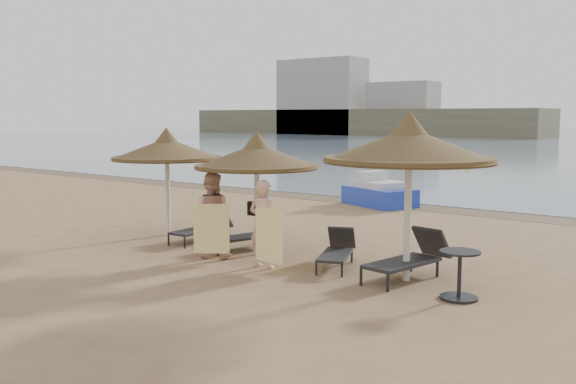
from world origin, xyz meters
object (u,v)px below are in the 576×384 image
at_px(lounger_far_right, 411,257).
at_px(person_left, 211,208).
at_px(lounger_far_left, 204,227).
at_px(palapa_right, 409,146).
at_px(lounger_near_right, 337,250).
at_px(palapa_left, 167,149).
at_px(pedal_boat, 379,193).
at_px(palapa_center, 257,157).
at_px(lounger_near_left, 248,234).
at_px(person_right, 263,217).
at_px(side_table, 459,277).

distance_m(lounger_far_right, person_left, 4.40).
bearing_deg(lounger_far_left, palapa_right, -6.54).
xyz_separation_m(palapa_right, lounger_far_right, (-0.02, 0.21, -2.10)).
height_order(lounger_near_right, lounger_far_right, lounger_far_right).
distance_m(palapa_left, lounger_far_right, 7.20).
relative_size(person_left, pedal_boat, 0.76).
xyz_separation_m(lounger_far_left, person_left, (1.47, -1.25, 0.73)).
relative_size(palapa_center, lounger_near_left, 1.51).
xyz_separation_m(lounger_near_left, person_right, (1.47, -1.19, 0.69)).
bearing_deg(side_table, palapa_center, 173.03).
relative_size(palapa_right, lounger_near_right, 1.84).
bearing_deg(side_table, palapa_left, 173.19).
bearing_deg(person_right, lounger_near_right, -140.92).
distance_m(palapa_right, person_right, 3.23).
relative_size(side_table, person_right, 0.40).
relative_size(palapa_center, person_right, 1.32).
distance_m(palapa_center, pedal_boat, 8.86).
distance_m(lounger_far_right, side_table, 1.51).
distance_m(palapa_right, lounger_near_left, 4.75).
bearing_deg(person_left, palapa_center, -151.30).
distance_m(lounger_far_right, person_right, 3.01).
distance_m(palapa_right, lounger_far_left, 6.12).
relative_size(lounger_far_left, lounger_near_right, 1.03).
relative_size(palapa_right, side_table, 3.86).
distance_m(palapa_left, palapa_right, 7.01).
xyz_separation_m(palapa_right, person_right, (-2.76, -0.85, -1.46)).
distance_m(palapa_center, person_left, 1.50).
bearing_deg(lounger_near_right, lounger_near_left, 153.50).
relative_size(palapa_right, person_left, 1.47).
xyz_separation_m(lounger_far_left, lounger_near_right, (4.05, -0.23, -0.02)).
height_order(palapa_center, pedal_boat, palapa_center).
height_order(palapa_right, lounger_near_right, palapa_right).
relative_size(lounger_near_right, person_right, 0.83).
xyz_separation_m(lounger_far_right, person_left, (-4.23, -1.04, 0.67)).
bearing_deg(person_left, lounger_far_right, 166.43).
bearing_deg(palapa_center, person_left, -123.89).
bearing_deg(pedal_boat, palapa_left, -78.93).
bearing_deg(lounger_near_right, lounger_far_right, -22.39).
bearing_deg(lounger_far_left, lounger_near_right, -5.57).
xyz_separation_m(palapa_center, person_right, (0.91, -0.88, -1.13)).
xyz_separation_m(palapa_center, pedal_boat, (-1.75, 8.51, -1.74)).
xyz_separation_m(palapa_right, person_left, (-4.24, -0.83, -1.43)).
relative_size(palapa_right, person_right, 1.52).
bearing_deg(lounger_far_right, lounger_near_left, -172.63).
bearing_deg(person_left, pedal_boat, -110.22).
distance_m(side_table, person_left, 5.56).
height_order(palapa_left, palapa_right, palapa_right).
bearing_deg(lounger_far_right, lounger_near_right, -170.13).
height_order(lounger_near_right, person_left, person_left).
height_order(palapa_center, side_table, palapa_center).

